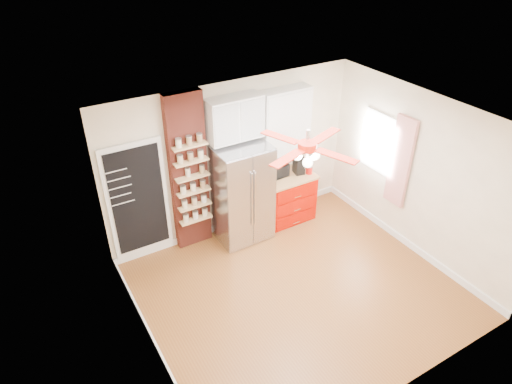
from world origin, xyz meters
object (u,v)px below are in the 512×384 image
coffee_maker (299,165)px  pantry_jar_oats (188,172)px  fridge (242,193)px  red_cabinet (287,197)px  ceiling_fan (307,147)px  toaster_oven (275,170)px  canister_left (309,170)px

coffee_maker → pantry_jar_oats: size_ratio=2.31×
fridge → red_cabinet: (0.97, 0.05, -0.42)m
ceiling_fan → pantry_jar_oats: ceiling_fan is taller
fridge → toaster_oven: bearing=11.8°
coffee_maker → toaster_oven: bearing=177.7°
toaster_oven → red_cabinet: bearing=-32.4°
coffee_maker → pantry_jar_oats: bearing=-171.9°
ceiling_fan → coffee_maker: (1.14, 1.68, -1.37)m
toaster_oven → pantry_jar_oats: size_ratio=3.21×
fridge → toaster_oven: (0.76, 0.16, 0.14)m
red_cabinet → coffee_maker: size_ratio=3.03×
red_cabinet → coffee_maker: coffee_maker is taller
fridge → ceiling_fan: 2.25m
toaster_oven → pantry_jar_oats: (-1.61, 0.02, 0.42)m
red_cabinet → coffee_maker: (0.22, 0.00, 0.60)m
fridge → ceiling_fan: bearing=-88.2°
red_cabinet → ceiling_fan: ceiling_fan is taller
fridge → toaster_oven: fridge is taller
fridge → pantry_jar_oats: fridge is taller
ceiling_fan → red_cabinet: bearing=61.3°
coffee_maker → pantry_jar_oats: pantry_jar_oats is taller
red_cabinet → ceiling_fan: (-0.92, -1.68, 1.97)m
toaster_oven → canister_left: bearing=-26.5°
fridge → ceiling_fan: ceiling_fan is taller
coffee_maker → canister_left: bearing=-27.5°
fridge → canister_left: (1.34, -0.07, 0.10)m
toaster_oven → canister_left: (0.58, -0.23, -0.05)m
red_cabinet → canister_left: (0.37, -0.12, 0.52)m
ceiling_fan → coffee_maker: ceiling_fan is taller
toaster_oven → canister_left: size_ratio=3.04×
ceiling_fan → toaster_oven: bearing=68.4°
ceiling_fan → canister_left: (1.29, 1.56, -1.45)m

